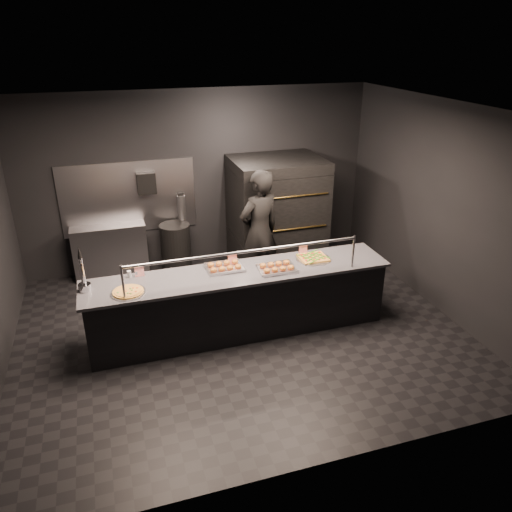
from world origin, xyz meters
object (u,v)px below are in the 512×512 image
beer_tap (83,278)px  trash_bin (176,248)px  round_pizza (128,292)px  service_counter (240,302)px  prep_shelf (111,251)px  fire_extinguisher (181,208)px  slider_tray_b (277,267)px  worker (259,232)px  square_pizza (313,258)px  slider_tray_a (224,267)px  pizza_oven (276,213)px  towel_dispenser (146,183)px

beer_tap → trash_bin: size_ratio=0.70×
round_pizza → trash_bin: 2.55m
service_counter → trash_bin: bearing=103.6°
prep_shelf → fire_extinguisher: (1.25, 0.08, 0.61)m
beer_tap → fire_extinguisher: bearing=55.4°
beer_tap → slider_tray_b: 2.46m
worker → square_pizza: bearing=95.0°
slider_tray_a → trash_bin: bearing=100.1°
pizza_oven → slider_tray_b: bearing=-109.5°
towel_dispenser → square_pizza: towel_dispenser is taller
beer_tap → square_pizza: bearing=-0.0°
fire_extinguisher → square_pizza: 2.74m
towel_dispenser → slider_tray_b: bearing=-60.6°
pizza_oven → round_pizza: 3.35m
beer_tap → slider_tray_b: beer_tap is taller
trash_bin → worker: worker is taller
round_pizza → trash_bin: round_pizza is taller
towel_dispenser → round_pizza: bearing=-102.2°
service_counter → pizza_oven: 2.30m
slider_tray_a → worker: 1.25m
prep_shelf → fire_extinguisher: fire_extinguisher is taller
fire_extinguisher → trash_bin: size_ratio=0.59×
towel_dispenser → fire_extinguisher: 0.74m
square_pizza → trash_bin: 2.69m
round_pizza → slider_tray_b: (1.95, 0.07, 0.02)m
pizza_oven → round_pizza: size_ratio=4.45×
prep_shelf → trash_bin: 1.09m
pizza_oven → prep_shelf: (-2.80, 0.42, -0.52)m
square_pizza → trash_bin: size_ratio=0.57×
beer_tap → square_pizza: (3.04, -0.00, -0.15)m
prep_shelf → worker: bearing=-28.5°
service_counter → trash_bin: service_counter is taller
worker → slider_tray_a: bearing=31.2°
trash_bin → worker: bearing=-42.4°
trash_bin → pizza_oven: bearing=-8.8°
prep_shelf → beer_tap: beer_tap is taller
pizza_oven → square_pizza: bearing=-93.4°
pizza_oven → towel_dispenser: (-2.10, 0.49, 0.58)m
pizza_oven → worker: size_ratio=0.97×
worker → trash_bin: bearing=-61.3°
prep_shelf → slider_tray_a: 2.65m
fire_extinguisher → worker: (0.98, -1.29, -0.07)m
service_counter → fire_extinguisher: size_ratio=8.12×
beer_tap → square_pizza: 3.05m
prep_shelf → round_pizza: round_pizza is taller
service_counter → pizza_oven: size_ratio=2.15×
square_pizza → trash_bin: (-1.62, 2.09, -0.51)m
service_counter → beer_tap: (-1.95, 0.08, 0.62)m
pizza_oven → towel_dispenser: bearing=166.9°
beer_tap → round_pizza: size_ratio=1.38×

